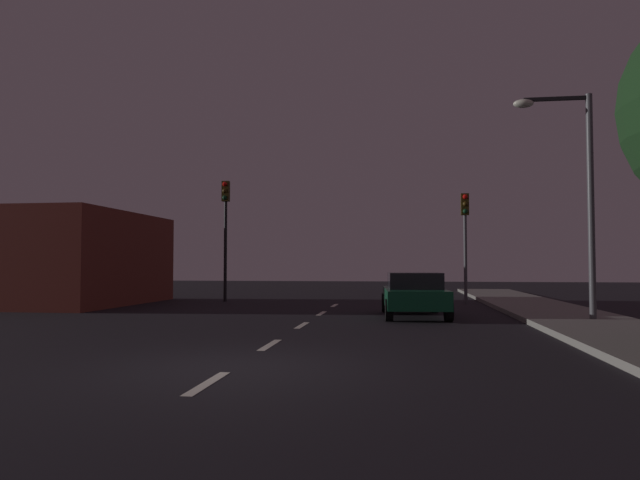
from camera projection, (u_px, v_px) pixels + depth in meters
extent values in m
plane|color=black|center=(306.00, 323.00, 16.01)|extent=(80.00, 80.00, 0.00)
cube|color=gray|center=(591.00, 324.00, 14.97)|extent=(3.00, 40.00, 0.15)
cube|color=silver|center=(207.00, 383.00, 7.90)|extent=(0.16, 1.60, 0.01)
cube|color=silver|center=(270.00, 345.00, 11.66)|extent=(0.16, 1.60, 0.01)
cube|color=silver|center=(302.00, 325.00, 15.42)|extent=(0.16, 1.60, 0.01)
cube|color=silver|center=(321.00, 313.00, 19.18)|extent=(0.16, 1.60, 0.01)
cube|color=silver|center=(335.00, 305.00, 22.94)|extent=(0.16, 1.60, 0.01)
cylinder|color=black|center=(225.00, 241.00, 25.47)|extent=(0.14, 0.14, 5.31)
cube|color=#382D0C|center=(226.00, 191.00, 25.56)|extent=(0.32, 0.24, 0.90)
sphere|color=red|center=(225.00, 184.00, 25.42)|extent=(0.20, 0.20, 0.20)
sphere|color=#3F2D0C|center=(225.00, 191.00, 25.41)|extent=(0.20, 0.20, 0.20)
sphere|color=#0C3319|center=(225.00, 198.00, 25.39)|extent=(0.20, 0.20, 0.20)
cylinder|color=#4C4C51|center=(465.00, 248.00, 24.02)|extent=(0.14, 0.14, 4.58)
cube|color=#382D0C|center=(465.00, 204.00, 24.10)|extent=(0.32, 0.24, 0.90)
sphere|color=red|center=(465.00, 197.00, 23.95)|extent=(0.20, 0.20, 0.20)
sphere|color=#3F2D0C|center=(465.00, 204.00, 23.94)|extent=(0.20, 0.20, 0.20)
sphere|color=#0C3319|center=(465.00, 211.00, 23.93)|extent=(0.20, 0.20, 0.20)
cube|color=#0F4C2D|center=(414.00, 297.00, 18.08)|extent=(2.07, 4.46, 0.56)
cube|color=black|center=(414.00, 281.00, 17.89)|extent=(1.70, 2.05, 0.50)
cylinder|color=black|center=(385.00, 303.00, 19.76)|extent=(0.26, 0.65, 0.64)
cylinder|color=black|center=(435.00, 303.00, 19.63)|extent=(0.26, 0.65, 0.64)
cylinder|color=black|center=(389.00, 310.00, 16.52)|extent=(0.26, 0.65, 0.64)
cylinder|color=black|center=(449.00, 310.00, 16.39)|extent=(0.26, 0.65, 0.64)
cylinder|color=#4C4C51|center=(591.00, 208.00, 15.85)|extent=(0.18, 0.18, 6.34)
cube|color=black|center=(556.00, 99.00, 16.10)|extent=(1.74, 0.10, 0.10)
ellipsoid|color=silver|center=(523.00, 104.00, 16.21)|extent=(0.56, 0.36, 0.24)
cube|color=maroon|center=(70.00, 259.00, 23.69)|extent=(5.67, 7.94, 3.72)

